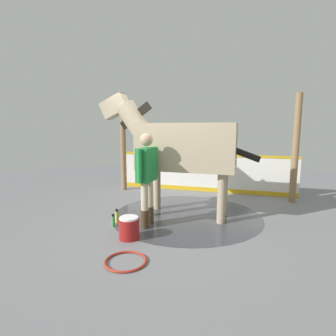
# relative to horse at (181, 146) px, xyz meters

# --- Properties ---
(ground_plane) EXTENTS (16.00, 16.00, 0.02)m
(ground_plane) POSITION_rel_horse_xyz_m (0.20, 0.06, -1.45)
(ground_plane) COLOR gray
(wet_patch) EXTENTS (3.07, 3.07, 0.00)m
(wet_patch) POSITION_rel_horse_xyz_m (-0.10, 0.08, -1.44)
(wet_patch) COLOR #42444C
(wet_patch) RESTS_ON ground
(barrier_wall) EXTENTS (3.94, 3.18, 1.07)m
(barrier_wall) POSITION_rel_horse_xyz_m (-1.48, -1.64, -0.94)
(barrier_wall) COLOR white
(barrier_wall) RESTS_ON ground
(roof_post_near) EXTENTS (0.16, 0.16, 2.60)m
(roof_post_near) POSITION_rel_horse_xyz_m (0.58, -2.69, -0.14)
(roof_post_near) COLOR olive
(roof_post_near) RESTS_ON ground
(roof_post_far) EXTENTS (0.16, 0.16, 2.60)m
(roof_post_far) POSITION_rel_horse_xyz_m (-2.95, 0.14, -0.14)
(roof_post_far) COLOR olive
(roof_post_far) RESTS_ON ground
(horse) EXTENTS (2.69, 2.25, 2.53)m
(horse) POSITION_rel_horse_xyz_m (0.00, 0.00, 0.00)
(horse) COLOR tan
(horse) RESTS_ON ground
(handler) EXTENTS (0.49, 0.53, 1.70)m
(handler) POSITION_rel_horse_xyz_m (0.83, 0.35, -0.45)
(handler) COLOR #47331E
(handler) RESTS_ON ground
(wash_bucket) EXTENTS (0.33, 0.33, 0.36)m
(wash_bucket) POSITION_rel_horse_xyz_m (1.28, 0.78, -1.26)
(wash_bucket) COLOR maroon
(wash_bucket) RESTS_ON ground
(bottle_shampoo) EXTENTS (0.07, 0.07, 0.27)m
(bottle_shampoo) POSITION_rel_horse_xyz_m (1.33, -0.03, -1.32)
(bottle_shampoo) COLOR #D8CC4C
(bottle_shampoo) RESTS_ON ground
(bottle_spray) EXTENTS (0.06, 0.06, 0.23)m
(bottle_spray) POSITION_rel_horse_xyz_m (1.43, 0.14, -1.33)
(bottle_spray) COLOR #4CA559
(bottle_spray) RESTS_ON ground
(hose_coil) EXTENTS (0.58, 0.58, 0.03)m
(hose_coil) POSITION_rel_horse_xyz_m (1.52, 1.53, -1.42)
(hose_coil) COLOR #B72D1E
(hose_coil) RESTS_ON ground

